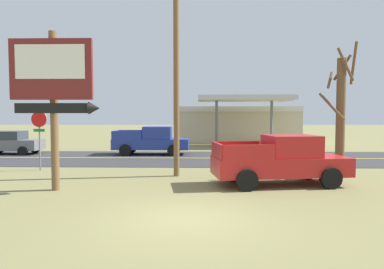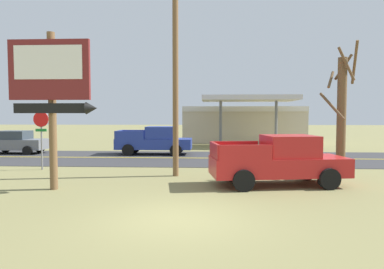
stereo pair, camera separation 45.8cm
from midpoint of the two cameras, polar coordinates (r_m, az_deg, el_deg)
The scene contains 11 objects.
ground_plane at distance 9.49m, azimuth -1.16°, elevation -13.66°, with size 180.00×180.00×0.00m, color olive.
road_asphalt at distance 22.24m, azimuth 1.26°, elevation -3.89°, with size 140.00×8.00×0.02m, color #333335.
road_centre_line at distance 22.24m, azimuth 1.26°, elevation -3.86°, with size 126.00×0.20×0.01m, color gold.
motel_sign at distance 13.58m, azimuth -21.05°, elevation 7.64°, with size 3.21×0.54×5.75m.
stop_sign at distance 18.93m, azimuth -22.82°, elevation 0.74°, with size 0.80×0.08×2.95m.
utility_pole at distance 15.85m, azimuth -1.88°, elevation 12.21°, with size 1.74×0.26×9.90m.
bare_tree at distance 17.05m, azimuth 23.98°, elevation 3.31°, with size 1.60×1.66×5.96m.
gas_station at distance 36.35m, azimuth 8.58°, elevation 1.88°, with size 12.00×11.50×4.40m.
pickup_red_parked_on_lawn at distance 14.14m, azimuth 15.03°, elevation -4.18°, with size 5.43×2.81×1.96m.
pickup_blue_on_road at distance 24.39m, azimuth -5.53°, elevation -1.03°, with size 5.20×2.24×1.96m.
car_grey_near_lane at distance 27.72m, azimuth -26.51°, elevation -1.12°, with size 4.20×2.00×1.64m.
Camera 2 is at (0.89, -9.05, 2.75)m, focal length 32.59 mm.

